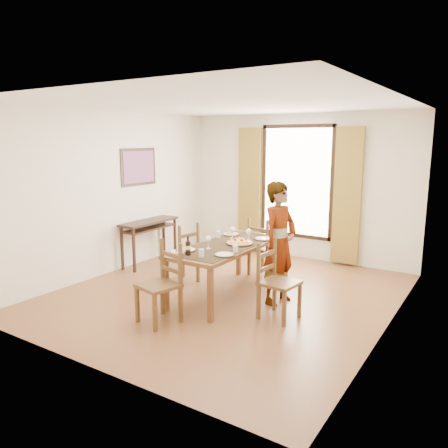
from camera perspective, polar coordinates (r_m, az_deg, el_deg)
The scene contains 22 objects.
ground at distance 6.49m, azimuth 0.34°, elevation -9.12°, with size 5.00×5.00×0.00m, color #5C2F1C.
room_shell at distance 6.24m, azimuth 0.95°, elevation 4.66°, with size 4.60×5.10×2.74m.
console_table at distance 7.96m, azimuth -9.74°, elevation -0.36°, with size 0.38×1.20×0.80m.
dining_table at distance 6.25m, azimuth 0.35°, elevation -3.29°, with size 0.83×1.98×0.76m.
chair_west at distance 6.89m, azimuth -5.40°, elevation -4.05°, with size 0.51×0.51×0.97m.
chair_north at distance 7.24m, azimuth 5.20°, elevation -3.24°, with size 0.50×0.50×0.98m.
chair_south at distance 5.46m, azimuth -8.25°, elevation -7.96°, with size 0.54×0.54×1.00m.
chair_east at distance 5.57m, azimuth 6.96°, elevation -7.65°, with size 0.48×0.48×0.98m.
man at distance 6.01m, azimuth 7.24°, elevation -2.48°, with size 0.50×0.67×1.68m, color gray.
plate_sw at distance 5.91m, azimuth -4.95°, elevation -3.24°, with size 0.27×0.27×0.05m, color silver, non-canonical shape.
plate_se at distance 5.65m, azimuth 0.07°, elevation -3.86°, with size 0.27×0.27×0.05m, color silver, non-canonical shape.
plate_nw at distance 6.85m, azimuth 0.92°, elevation -1.21°, with size 0.27×0.27×0.05m, color silver, non-canonical shape.
plate_ne at distance 6.57m, azimuth 5.10°, elevation -1.78°, with size 0.27×0.27×0.05m, color silver, non-canonical shape.
pasta_platter at distance 6.26m, azimuth 2.07°, elevation -2.18°, with size 0.40×0.40×0.10m, color orange, non-canonical shape.
caprese_plate at distance 5.84m, azimuth -5.98°, elevation -3.50°, with size 0.20×0.20×0.04m, color silver, non-canonical shape.
wine_glass_a at distance 5.97m, azimuth -2.07°, elevation -2.39°, with size 0.08×0.08×0.18m, color white, non-canonical shape.
wine_glass_b at distance 6.45m, azimuth 3.22°, elevation -1.39°, with size 0.08×0.08×0.18m, color white, non-canonical shape.
wine_glass_c at distance 6.58m, azimuth 1.08°, elevation -1.14°, with size 0.08×0.08×0.18m, color white, non-canonical shape.
tumbler_a at distance 5.80m, azimuth 1.50°, elevation -3.23°, with size 0.07×0.07×0.10m, color silver.
tumbler_b at distance 6.66m, azimuth -0.76°, elevation -1.35°, with size 0.07×0.07×0.10m, color silver.
tumbler_c at distance 5.58m, azimuth -2.96°, elevation -3.80°, with size 0.07×0.07×0.10m, color silver.
wine_bottle at distance 5.66m, azimuth -4.72°, elevation -2.84°, with size 0.07×0.07×0.25m, color black, non-canonical shape.
Camera 1 is at (3.26, -5.15, 2.23)m, focal length 35.00 mm.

